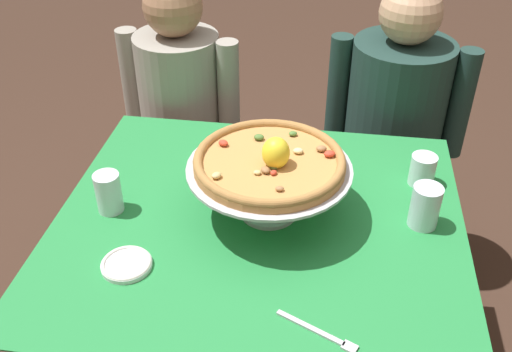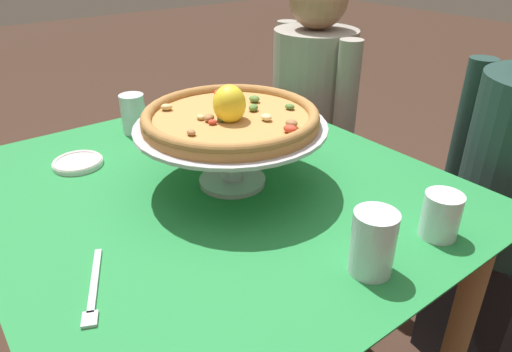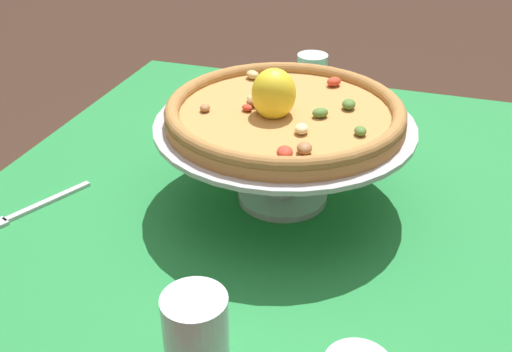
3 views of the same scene
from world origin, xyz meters
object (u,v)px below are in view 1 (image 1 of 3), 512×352
(pizza_stand, at_px, (269,178))
(water_glass_back_right, at_px, (422,172))
(pizza, at_px, (270,161))
(side_plate, at_px, (126,264))
(water_glass_side_right, at_px, (425,208))
(dinner_fork, at_px, (321,333))
(diner_left, at_px, (183,134))
(diner_right, at_px, (391,138))
(water_glass_side_left, at_px, (109,195))

(pizza_stand, height_order, water_glass_back_right, pizza_stand)
(pizza, height_order, side_plate, pizza)
(water_glass_back_right, bearing_deg, water_glass_side_right, -93.27)
(dinner_fork, bearing_deg, water_glass_back_right, 66.88)
(dinner_fork, height_order, diner_left, diner_left)
(side_plate, xyz_separation_m, diner_left, (-0.11, 0.93, -0.20))
(water_glass_back_right, height_order, diner_right, diner_right)
(side_plate, height_order, diner_left, diner_left)
(pizza, xyz_separation_m, diner_right, (0.38, 0.72, -0.33))
(water_glass_side_right, bearing_deg, side_plate, -159.44)
(pizza_stand, height_order, water_glass_side_left, pizza_stand)
(water_glass_side_left, relative_size, water_glass_side_right, 0.96)
(water_glass_back_right, distance_m, diner_left, 0.99)
(pizza_stand, bearing_deg, pizza, -25.49)
(diner_left, bearing_deg, water_glass_side_right, -38.32)
(pizza_stand, distance_m, dinner_fork, 0.45)
(water_glass_side_right, bearing_deg, diner_right, 92.43)
(water_glass_side_right, xyz_separation_m, diner_right, (-0.03, 0.71, -0.22))
(pizza, height_order, water_glass_back_right, pizza)
(water_glass_side_left, xyz_separation_m, dinner_fork, (0.59, -0.35, -0.05))
(pizza_stand, height_order, side_plate, pizza_stand)
(side_plate, height_order, dinner_fork, side_plate)
(water_glass_back_right, bearing_deg, diner_right, 94.50)
(water_glass_side_left, bearing_deg, water_glass_side_right, 4.24)
(pizza_stand, relative_size, water_glass_side_left, 3.76)
(water_glass_back_right, relative_size, dinner_fork, 0.50)
(water_glass_side_right, distance_m, dinner_fork, 0.48)
(pizza, distance_m, diner_left, 0.87)
(water_glass_side_left, distance_m, diner_left, 0.76)
(side_plate, distance_m, diner_left, 0.96)
(side_plate, bearing_deg, diner_left, 96.69)
(water_glass_side_left, height_order, diner_right, diner_right)
(pizza, bearing_deg, pizza_stand, 154.51)
(water_glass_side_right, height_order, side_plate, water_glass_side_right)
(dinner_fork, height_order, diner_right, diner_right)
(pizza, relative_size, water_glass_side_right, 3.29)
(diner_left, bearing_deg, water_glass_back_right, -29.08)
(pizza, height_order, diner_right, diner_right)
(side_plate, height_order, diner_right, diner_right)
(water_glass_side_right, height_order, dinner_fork, water_glass_side_right)
(pizza_stand, relative_size, pizza, 1.10)
(water_glass_side_left, bearing_deg, pizza_stand, 6.92)
(side_plate, distance_m, diner_right, 1.21)
(side_plate, xyz_separation_m, dinner_fork, (0.48, -0.14, -0.01))
(diner_right, bearing_deg, water_glass_back_right, -85.50)
(side_plate, bearing_deg, dinner_fork, -15.87)
(pizza, xyz_separation_m, water_glass_side_left, (-0.43, -0.05, -0.12))
(water_glass_side_right, height_order, diner_right, diner_right)
(water_glass_side_left, bearing_deg, side_plate, -61.31)
(pizza, distance_m, side_plate, 0.44)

